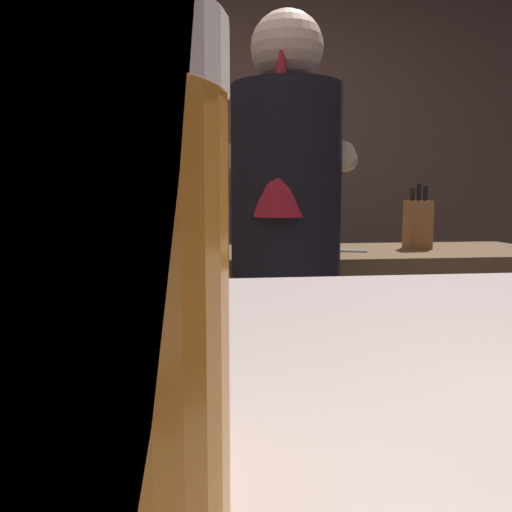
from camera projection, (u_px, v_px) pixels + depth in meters
name	position (u px, v px, depth m)	size (l,w,h in m)	color
wall_back	(199.00, 163.00, 3.46)	(5.20, 0.10, 2.70)	brown
prep_counter	(294.00, 361.00, 2.16)	(2.10, 0.60, 0.92)	brown
back_shelf	(208.00, 291.00, 3.28)	(0.92, 0.36, 1.08)	#3D3341
bartender	(285.00, 247.00, 1.63)	(0.50, 0.55, 1.69)	#362B31
knife_block	(418.00, 224.00, 2.18)	(0.10, 0.08, 0.27)	#955F31
mixing_bowl	(114.00, 244.00, 2.11)	(0.20, 0.20, 0.06)	#CA502B
chefs_knife	(337.00, 251.00, 2.07)	(0.24, 0.03, 0.01)	silver
pint_glass_far	(68.00, 294.00, 0.13)	(0.08, 0.08, 0.13)	orange
bottle_soy	(241.00, 190.00, 3.19)	(0.07, 0.07, 0.25)	#D4C886
bottle_olive_oil	(223.00, 194.00, 3.26)	(0.07, 0.07, 0.18)	#D0CD83
bottle_vinegar	(176.00, 191.00, 3.18)	(0.06, 0.06, 0.22)	#51852B
bottle_hot_sauce	(256.00, 190.00, 3.16)	(0.06, 0.06, 0.25)	black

